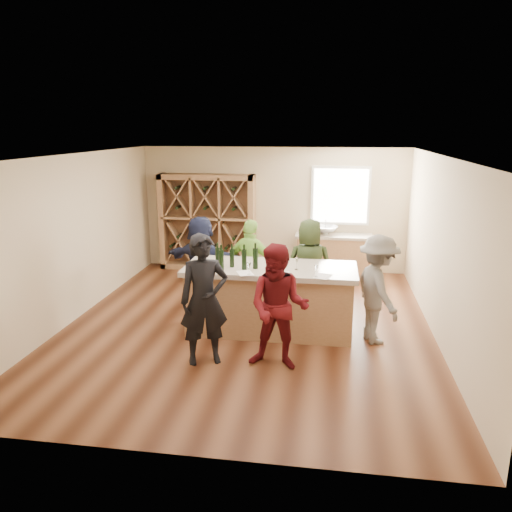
# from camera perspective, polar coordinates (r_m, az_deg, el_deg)

# --- Properties ---
(floor) EXTENTS (6.00, 7.00, 0.10)m
(floor) POSITION_cam_1_polar(r_m,az_deg,el_deg) (8.49, -0.88, -8.17)
(floor) COLOR #57301B
(floor) RESTS_ON ground
(ceiling) EXTENTS (6.00, 7.00, 0.10)m
(ceiling) POSITION_cam_1_polar(r_m,az_deg,el_deg) (7.84, -0.96, 11.77)
(ceiling) COLOR white
(ceiling) RESTS_ON ground
(wall_back) EXTENTS (6.00, 0.10, 2.80)m
(wall_back) POSITION_cam_1_polar(r_m,az_deg,el_deg) (11.50, 2.02, 5.38)
(wall_back) COLOR beige
(wall_back) RESTS_ON ground
(wall_front) EXTENTS (6.00, 0.10, 2.80)m
(wall_front) POSITION_cam_1_polar(r_m,az_deg,el_deg) (4.74, -8.11, -8.31)
(wall_front) COLOR beige
(wall_front) RESTS_ON ground
(wall_left) EXTENTS (0.10, 7.00, 2.80)m
(wall_left) POSITION_cam_1_polar(r_m,az_deg,el_deg) (9.05, -20.34, 1.97)
(wall_left) COLOR beige
(wall_left) RESTS_ON ground
(wall_right) EXTENTS (0.10, 7.00, 2.80)m
(wall_right) POSITION_cam_1_polar(r_m,az_deg,el_deg) (8.13, 20.80, 0.57)
(wall_right) COLOR beige
(wall_right) RESTS_ON ground
(window_frame) EXTENTS (1.30, 0.06, 1.30)m
(window_frame) POSITION_cam_1_polar(r_m,az_deg,el_deg) (11.29, 9.63, 6.81)
(window_frame) COLOR white
(window_frame) RESTS_ON wall_back
(window_pane) EXTENTS (1.18, 0.01, 1.18)m
(window_pane) POSITION_cam_1_polar(r_m,az_deg,el_deg) (11.26, 9.63, 6.79)
(window_pane) COLOR white
(window_pane) RESTS_ON wall_back
(wine_rack) EXTENTS (2.20, 0.45, 2.20)m
(wine_rack) POSITION_cam_1_polar(r_m,az_deg,el_deg) (11.54, -5.58, 3.84)
(wine_rack) COLOR #956C47
(wine_rack) RESTS_ON floor
(back_counter_base) EXTENTS (1.60, 0.58, 0.86)m
(back_counter_base) POSITION_cam_1_polar(r_m,az_deg,el_deg) (11.28, 8.85, -0.01)
(back_counter_base) COLOR #956C47
(back_counter_base) RESTS_ON floor
(back_counter_top) EXTENTS (1.70, 0.62, 0.06)m
(back_counter_top) POSITION_cam_1_polar(r_m,az_deg,el_deg) (11.17, 8.95, 2.28)
(back_counter_top) COLOR #AA9D8B
(back_counter_top) RESTS_ON back_counter_base
(sink) EXTENTS (0.54, 0.54, 0.19)m
(sink) POSITION_cam_1_polar(r_m,az_deg,el_deg) (11.15, 7.94, 2.93)
(sink) COLOR silver
(sink) RESTS_ON back_counter_top
(faucet) EXTENTS (0.02, 0.02, 0.30)m
(faucet) POSITION_cam_1_polar(r_m,az_deg,el_deg) (11.31, 7.97, 3.40)
(faucet) COLOR silver
(faucet) RESTS_ON back_counter_top
(tasting_counter_base) EXTENTS (2.60, 1.00, 1.00)m
(tasting_counter_base) POSITION_cam_1_polar(r_m,az_deg,el_deg) (8.10, 1.64, -5.16)
(tasting_counter_base) COLOR #956C47
(tasting_counter_base) RESTS_ON floor
(tasting_counter_top) EXTENTS (2.72, 1.12, 0.08)m
(tasting_counter_top) POSITION_cam_1_polar(r_m,az_deg,el_deg) (7.93, 1.67, -1.48)
(tasting_counter_top) COLOR #AA9D8B
(tasting_counter_top) RESTS_ON tasting_counter_base
(wine_bottle_a) EXTENTS (0.08, 0.08, 0.32)m
(wine_bottle_a) POSITION_cam_1_polar(r_m,az_deg,el_deg) (7.86, -4.39, -0.17)
(wine_bottle_a) COLOR black
(wine_bottle_a) RESTS_ON tasting_counter_top
(wine_bottle_b) EXTENTS (0.10, 0.10, 0.32)m
(wine_bottle_b) POSITION_cam_1_polar(r_m,az_deg,el_deg) (7.72, -3.99, -0.44)
(wine_bottle_b) COLOR black
(wine_bottle_b) RESTS_ON tasting_counter_top
(wine_bottle_c) EXTENTS (0.07, 0.07, 0.29)m
(wine_bottle_c) POSITION_cam_1_polar(r_m,az_deg,el_deg) (7.86, -2.76, -0.24)
(wine_bottle_c) COLOR black
(wine_bottle_c) RESTS_ON tasting_counter_top
(wine_bottle_d) EXTENTS (0.10, 0.10, 0.32)m
(wine_bottle_d) POSITION_cam_1_polar(r_m,az_deg,el_deg) (7.71, -1.36, -0.41)
(wine_bottle_d) COLOR black
(wine_bottle_d) RESTS_ON tasting_counter_top
(wine_bottle_e) EXTENTS (0.10, 0.10, 0.33)m
(wine_bottle_e) POSITION_cam_1_polar(r_m,az_deg,el_deg) (7.76, -0.07, -0.28)
(wine_bottle_e) COLOR black
(wine_bottle_e) RESTS_ON tasting_counter_top
(wine_glass_a) EXTENTS (0.08, 0.08, 0.18)m
(wine_glass_a) POSITION_cam_1_polar(r_m,az_deg,el_deg) (7.46, -0.80, -1.47)
(wine_glass_a) COLOR white
(wine_glass_a) RESTS_ON tasting_counter_top
(wine_glass_b) EXTENTS (0.08, 0.08, 0.20)m
(wine_glass_b) POSITION_cam_1_polar(r_m,az_deg,el_deg) (7.40, 2.84, -1.57)
(wine_glass_b) COLOR white
(wine_glass_b) RESTS_ON tasting_counter_top
(wine_glass_c) EXTENTS (0.07, 0.07, 0.17)m
(wine_glass_c) POSITION_cam_1_polar(r_m,az_deg,el_deg) (7.40, 6.86, -1.77)
(wine_glass_c) COLOR white
(wine_glass_c) RESTS_ON tasting_counter_top
(wine_glass_d) EXTENTS (0.08, 0.08, 0.18)m
(wine_glass_d) POSITION_cam_1_polar(r_m,az_deg,el_deg) (7.75, 4.66, -0.91)
(wine_glass_d) COLOR white
(wine_glass_d) RESTS_ON tasting_counter_top
(tasting_menu_a) EXTENTS (0.32, 0.36, 0.00)m
(tasting_menu_a) POSITION_cam_1_polar(r_m,az_deg,el_deg) (7.57, -1.26, -1.95)
(tasting_menu_a) COLOR white
(tasting_menu_a) RESTS_ON tasting_counter_top
(tasting_menu_b) EXTENTS (0.26, 0.34, 0.00)m
(tasting_menu_b) POSITION_cam_1_polar(r_m,az_deg,el_deg) (7.50, 2.94, -2.12)
(tasting_menu_b) COLOR white
(tasting_menu_b) RESTS_ON tasting_counter_top
(tasting_menu_c) EXTENTS (0.30, 0.35, 0.00)m
(tasting_menu_c) POSITION_cam_1_polar(r_m,az_deg,el_deg) (7.47, 7.67, -2.31)
(tasting_menu_c) COLOR white
(tasting_menu_c) RESTS_ON tasting_counter_top
(person_near_left) EXTENTS (0.81, 0.71, 1.85)m
(person_near_left) POSITION_cam_1_polar(r_m,az_deg,el_deg) (6.92, -5.95, -5.00)
(person_near_left) COLOR black
(person_near_left) RESTS_ON floor
(person_near_right) EXTENTS (0.89, 0.55, 1.74)m
(person_near_right) POSITION_cam_1_polar(r_m,az_deg,el_deg) (6.76, 2.62, -5.90)
(person_near_right) COLOR #590F14
(person_near_right) RESTS_ON floor
(person_server) EXTENTS (0.86, 1.20, 1.68)m
(person_server) POSITION_cam_1_polar(r_m,az_deg,el_deg) (7.78, 13.73, -3.75)
(person_server) COLOR slate
(person_server) RESTS_ON floor
(person_far_mid) EXTENTS (1.08, 0.79, 1.67)m
(person_far_mid) POSITION_cam_1_polar(r_m,az_deg,el_deg) (8.87, -0.55, -1.14)
(person_far_mid) COLOR #8CC64C
(person_far_mid) RESTS_ON floor
(person_far_right) EXTENTS (0.89, 0.64, 1.70)m
(person_far_right) POSITION_cam_1_polar(r_m,az_deg,el_deg) (8.80, 6.11, -1.22)
(person_far_right) COLOR #263319
(person_far_right) RESTS_ON floor
(person_far_left) EXTENTS (1.66, 0.94, 1.69)m
(person_far_left) POSITION_cam_1_polar(r_m,az_deg,el_deg) (9.17, -6.26, -0.62)
(person_far_left) COLOR #191E38
(person_far_left) RESTS_ON floor
(wine_bottle_f) EXTENTS (0.07, 0.07, 0.30)m
(wine_bottle_f) POSITION_cam_1_polar(r_m,az_deg,el_deg) (7.59, 1.78, -0.74)
(wine_bottle_f) COLOR black
(wine_bottle_f) RESTS_ON tasting_counter_top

